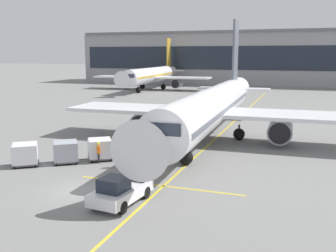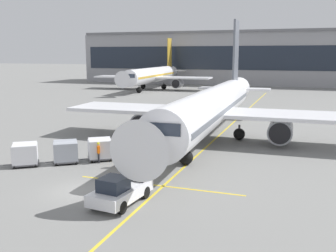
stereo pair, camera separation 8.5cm
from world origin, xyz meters
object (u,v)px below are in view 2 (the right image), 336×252
object	(u,v)px
baggage_cart_third	(25,154)
distant_airplane	(152,75)
ground_crew_by_loader	(99,151)
safety_cone_engine_keepout	(130,138)
ground_crew_marshaller	(113,144)
baggage_cart_lead	(100,149)
ground_crew_by_carts	(123,155)
parked_airplane	(211,107)
belt_loader	(135,147)
pushback_tug	(120,190)
baggage_cart_second	(66,151)

from	to	relation	value
baggage_cart_third	distant_airplane	bearing A→B (deg)	103.45
ground_crew_by_loader	safety_cone_engine_keepout	world-z (taller)	ground_crew_by_loader
baggage_cart_third	ground_crew_marshaller	size ratio (longest dim) A/B	1.54
baggage_cart_lead	ground_crew_by_carts	distance (m)	3.04
ground_crew_by_carts	distant_airplane	world-z (taller)	distant_airplane
baggage_cart_lead	safety_cone_engine_keepout	distance (m)	7.65
baggage_cart_third	distant_airplane	xyz separation A→B (m)	(-16.38, 68.50, 2.60)
parked_airplane	ground_crew_by_carts	size ratio (longest dim) A/B	23.48
belt_loader	baggage_cart_third	xyz separation A→B (m)	(-7.08, -5.82, 0.18)
safety_cone_engine_keepout	parked_airplane	bearing A→B (deg)	24.51
belt_loader	pushback_tug	size ratio (longest dim) A/B	1.05
baggage_cart_third	ground_crew_marshaller	world-z (taller)	baggage_cart_third
baggage_cart_lead	safety_cone_engine_keepout	size ratio (longest dim) A/B	3.58
pushback_tug	distant_airplane	bearing A→B (deg)	110.40
baggage_cart_second	baggage_cart_third	world-z (taller)	same
baggage_cart_lead	ground_crew_by_loader	world-z (taller)	baggage_cart_lead
parked_airplane	belt_loader	size ratio (longest dim) A/B	8.48
parked_airplane	ground_crew_by_carts	distance (m)	13.34
baggage_cart_lead	ground_crew_marshaller	xyz separation A→B (m)	(0.25, 1.94, -0.00)
parked_airplane	ground_crew_marshaller	size ratio (longest dim) A/B	23.48
belt_loader	distant_airplane	world-z (taller)	distant_airplane
parked_airplane	ground_crew_marshaller	xyz separation A→B (m)	(-6.77, -9.18, -2.44)
parked_airplane	ground_crew_by_carts	bearing A→B (deg)	-108.95
pushback_tug	ground_crew_by_carts	distance (m)	7.76
baggage_cart_second	pushback_tug	distance (m)	10.53
belt_loader	baggage_cart_second	xyz separation A→B (m)	(-4.47, -4.01, 0.18)
ground_crew_by_carts	ground_crew_marshaller	bearing A→B (deg)	127.83
parked_airplane	ground_crew_by_loader	world-z (taller)	parked_airplane
baggage_cart_second	ground_crew_marshaller	size ratio (longest dim) A/B	1.54
pushback_tug	ground_crew_marshaller	size ratio (longest dim) A/B	2.64
belt_loader	ground_crew_marshaller	xyz separation A→B (m)	(-2.01, -0.29, 0.18)
baggage_cart_third	pushback_tug	xyz separation A→B (m)	(10.86, -4.73, -0.17)
baggage_cart_third	ground_crew_by_carts	distance (m)	7.92
baggage_cart_third	safety_cone_engine_keepout	distance (m)	11.92
ground_crew_marshaller	distant_airplane	world-z (taller)	distant_airplane
baggage_cart_lead	ground_crew_marshaller	distance (m)	1.96
baggage_cart_second	pushback_tug	size ratio (longest dim) A/B	0.58
ground_crew_by_loader	ground_crew_by_carts	distance (m)	2.47
safety_cone_engine_keepout	belt_loader	bearing A→B (deg)	-60.95
baggage_cart_third	ground_crew_by_loader	world-z (taller)	baggage_cart_third
baggage_cart_third	ground_crew_by_carts	size ratio (longest dim) A/B	1.54
belt_loader	ground_crew_by_loader	distance (m)	3.61
parked_airplane	distant_airplane	size ratio (longest dim) A/B	1.02
belt_loader	ground_crew_marshaller	bearing A→B (deg)	-171.90
baggage_cart_second	distant_airplane	world-z (taller)	distant_airplane
safety_cone_engine_keepout	distant_airplane	world-z (taller)	distant_airplane
baggage_cart_lead	baggage_cart_second	bearing A→B (deg)	-141.22
parked_airplane	ground_crew_by_carts	xyz separation A→B (m)	(-4.26, -12.40, -2.44)
belt_loader	ground_crew_marshaller	size ratio (longest dim) A/B	2.77
parked_airplane	baggage_cart_third	distance (m)	19.03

